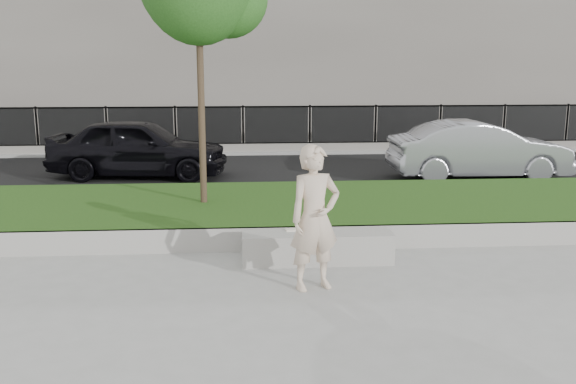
{
  "coord_description": "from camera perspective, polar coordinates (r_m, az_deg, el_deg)",
  "views": [
    {
      "loc": [
        -0.67,
        -9.06,
        3.08
      ],
      "look_at": [
        0.09,
        1.2,
        0.95
      ],
      "focal_mm": 40.0,
      "sensor_mm": 36.0,
      "label": 1
    }
  ],
  "objects": [
    {
      "name": "car_silver",
      "position": [
        17.25,
        16.63,
        3.57
      ],
      "size": [
        4.54,
        1.59,
        1.5
      ],
      "primitive_type": "imported",
      "rotation": [
        0.0,
        0.0,
        1.57
      ],
      "color": "#989AA1",
      "rests_on": "street"
    },
    {
      "name": "building_facade",
      "position": [
        29.13,
        -2.98,
        15.46
      ],
      "size": [
        34.0,
        10.0,
        10.0
      ],
      "primitive_type": "cube",
      "color": "#67615A",
      "rests_on": "ground"
    },
    {
      "name": "iron_fence",
      "position": [
        21.22,
        -2.37,
        4.82
      ],
      "size": [
        32.0,
        0.3,
        1.5
      ],
      "color": "slate",
      "rests_on": "far_pavement"
    },
    {
      "name": "street",
      "position": [
        17.84,
        -1.99,
        1.81
      ],
      "size": [
        34.0,
        7.0,
        0.04
      ],
      "primitive_type": "cube",
      "color": "black",
      "rests_on": "ground"
    },
    {
      "name": "far_pavement",
      "position": [
        22.28,
        -2.44,
        3.89
      ],
      "size": [
        34.0,
        3.0,
        0.12
      ],
      "primitive_type": "cube",
      "color": "gray",
      "rests_on": "ground"
    },
    {
      "name": "grass_kerb",
      "position": [
        10.53,
        -0.4,
        -4.18
      ],
      "size": [
        34.0,
        0.08,
        0.4
      ],
      "primitive_type": "cube",
      "color": "gray",
      "rests_on": "ground"
    },
    {
      "name": "ground",
      "position": [
        9.59,
        0.02,
        -7.03
      ],
      "size": [
        90.0,
        90.0,
        0.0
      ],
      "primitive_type": "plane",
      "color": "gray",
      "rests_on": "ground"
    },
    {
      "name": "grass_bank",
      "position": [
        12.42,
        -1.0,
        -1.71
      ],
      "size": [
        34.0,
        4.0,
        0.4
      ],
      "primitive_type": "cube",
      "color": "black",
      "rests_on": "ground"
    },
    {
      "name": "car_dark",
      "position": [
        17.25,
        -13.16,
        3.87
      ],
      "size": [
        4.78,
        2.38,
        1.57
      ],
      "primitive_type": "imported",
      "rotation": [
        0.0,
        0.0,
        1.45
      ],
      "color": "black",
      "rests_on": "street"
    },
    {
      "name": "book",
      "position": [
        9.98,
        0.37,
        -3.38
      ],
      "size": [
        0.21,
        0.16,
        0.02
      ],
      "primitive_type": "cube",
      "rotation": [
        0.0,
        0.0,
        0.09
      ],
      "color": "white",
      "rests_on": "stone_bench"
    },
    {
      "name": "stone_bench",
      "position": [
        9.95,
        2.61,
        -4.93
      ],
      "size": [
        2.31,
        0.58,
        0.47
      ],
      "primitive_type": "cube",
      "color": "gray",
      "rests_on": "ground"
    },
    {
      "name": "man",
      "position": [
        8.63,
        2.4,
        -2.32
      ],
      "size": [
        0.84,
        0.69,
        1.98
      ],
      "primitive_type": "imported",
      "rotation": [
        0.0,
        0.0,
        0.34
      ],
      "color": "beige",
      "rests_on": "ground"
    }
  ]
}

